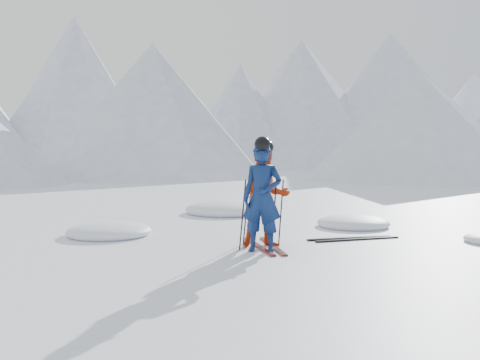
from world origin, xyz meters
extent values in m
plane|color=white|center=(0.00, 0.00, 0.00)|extent=(160.00, 160.00, 0.00)
cone|color=#B2BCD1|center=(-11.51, 40.48, 7.17)|extent=(23.96, 23.96, 14.35)
cone|color=#B2BCD1|center=(-5.08, 51.27, 5.96)|extent=(17.69, 17.69, 11.93)
cone|color=#B2BCD1|center=(4.51, 43.52, 5.42)|extent=(19.63, 19.63, 10.85)
cone|color=#B2BCD1|center=(11.74, 46.25, 7.07)|extent=(23.31, 23.31, 14.15)
cone|color=#B2BCD1|center=(21.49, 44.84, 7.44)|extent=(28.94, 28.94, 14.88)
cone|color=silver|center=(31.93, 45.34, 5.38)|extent=(24.45, 24.45, 10.76)
cone|color=#B2BCD1|center=(12.00, 20.00, 3.25)|extent=(14.00, 14.00, 6.50)
cone|color=#B2BCD1|center=(-4.00, 26.00, 4.50)|extent=(16.00, 16.00, 9.00)
imported|color=#0D2252|center=(-1.56, -0.89, 0.88)|extent=(0.76, 0.65, 1.77)
imported|color=red|center=(-1.43, -0.49, 0.86)|extent=(0.88, 0.70, 1.72)
cylinder|color=black|center=(-1.86, -0.74, 0.59)|extent=(0.12, 0.08, 1.18)
cylinder|color=black|center=(-1.31, -0.64, 0.59)|extent=(0.12, 0.07, 1.18)
cylinder|color=black|center=(-1.73, -0.24, 0.57)|extent=(0.12, 0.09, 1.15)
cylinder|color=black|center=(-1.13, -0.34, 0.57)|extent=(0.12, 0.08, 1.15)
cube|color=black|center=(-1.55, -0.49, 0.01)|extent=(0.25, 1.70, 0.03)
cube|color=black|center=(-1.31, -0.49, 0.01)|extent=(0.14, 1.70, 0.03)
cube|color=black|center=(0.29, 0.09, 0.01)|extent=(1.70, 0.32, 0.03)
cube|color=black|center=(0.39, -0.06, 0.01)|extent=(1.69, 0.37, 0.03)
ellipsoid|color=white|center=(-4.22, 1.15, 0.00)|extent=(1.63, 1.63, 0.36)
ellipsoid|color=white|center=(0.94, 1.61, 0.00)|extent=(1.57, 1.57, 0.35)
ellipsoid|color=white|center=(-1.53, 4.47, 0.00)|extent=(2.19, 2.19, 0.48)
camera|label=1|loc=(-3.09, -8.96, 1.60)|focal=38.00mm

